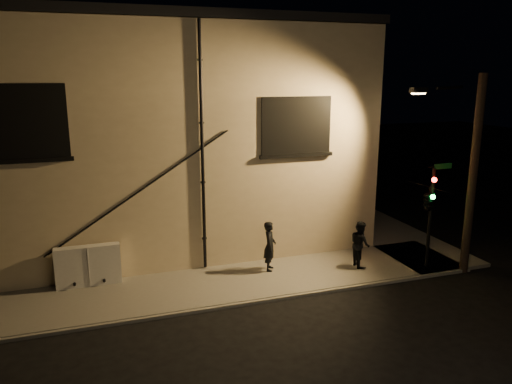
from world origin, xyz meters
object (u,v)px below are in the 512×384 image
object	(u,v)px
traffic_signal	(429,200)
streetlamp_pole	(469,170)
utility_cabinet	(88,266)
pedestrian_b	(360,244)
pedestrian_a	(270,246)

from	to	relation	value
traffic_signal	streetlamp_pole	size ratio (longest dim) A/B	0.54
utility_cabinet	pedestrian_b	distance (m)	9.19
utility_cabinet	pedestrian_b	size ratio (longest dim) A/B	1.23
pedestrian_a	utility_cabinet	bearing A→B (deg)	107.29
pedestrian_a	pedestrian_b	bearing A→B (deg)	-78.69
traffic_signal	streetlamp_pole	distance (m)	1.64
utility_cabinet	traffic_signal	xyz separation A→B (m)	(11.12, -2.25, 1.82)
pedestrian_a	traffic_signal	xyz separation A→B (m)	(5.17, -1.59, 1.61)
utility_cabinet	pedestrian_a	world-z (taller)	pedestrian_a
utility_cabinet	traffic_signal	size ratio (longest dim) A/B	0.55
utility_cabinet	pedestrian_a	size ratio (longest dim) A/B	1.16
pedestrian_a	pedestrian_b	xyz separation A→B (m)	(3.14, -0.68, -0.05)
traffic_signal	streetlamp_pole	xyz separation A→B (m)	(1.21, -0.40, 1.04)
pedestrian_b	utility_cabinet	bearing A→B (deg)	86.87
pedestrian_a	traffic_signal	size ratio (longest dim) A/B	0.47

